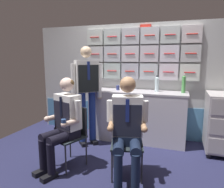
{
  "coord_description": "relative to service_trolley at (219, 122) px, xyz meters",
  "views": [
    {
      "loc": [
        0.79,
        -2.59,
        1.5
      ],
      "look_at": [
        -0.13,
        0.18,
        1.01
      ],
      "focal_mm": 33.51,
      "sensor_mm": 36.0,
      "label": 1
    }
  ],
  "objects": [
    {
      "name": "crew_member_standing",
      "position": [
        -2.14,
        -0.34,
        0.51
      ],
      "size": [
        0.43,
        0.42,
        1.71
      ],
      "color": "black",
      "rests_on": "ground"
    },
    {
      "name": "ground",
      "position": [
        -1.4,
        -0.98,
        -0.53
      ],
      "size": [
        4.8,
        4.8,
        0.04
      ],
      "primitive_type": "cube",
      "color": "#202140"
    },
    {
      "name": "crew_member_left",
      "position": [
        -2.09,
        -1.21,
        0.17
      ],
      "size": [
        0.55,
        0.68,
        1.25
      ],
      "color": "black",
      "rests_on": "ground"
    },
    {
      "name": "galley_bulkhead",
      "position": [
        -1.39,
        0.39,
        0.61
      ],
      "size": [
        4.2,
        0.14,
        2.15
      ],
      "color": "#AAABAB",
      "rests_on": "ground"
    },
    {
      "name": "paper_cup_tan",
      "position": [
        -1.64,
        0.21,
        0.45
      ],
      "size": [
        0.06,
        0.06,
        0.08
      ],
      "color": "tan",
      "rests_on": "galley_counter"
    },
    {
      "name": "crew_member_right",
      "position": [
        -1.21,
        -1.19,
        0.2
      ],
      "size": [
        0.54,
        0.69,
        1.29
      ],
      "color": "black",
      "rests_on": "ground"
    },
    {
      "name": "coffee_cup_spare",
      "position": [
        -1.72,
        0.28,
        0.45
      ],
      "size": [
        0.06,
        0.06,
        0.07
      ],
      "color": "white",
      "rests_on": "galley_counter"
    },
    {
      "name": "water_bottle_short",
      "position": [
        -0.57,
        0.17,
        0.56
      ],
      "size": [
        0.06,
        0.06,
        0.32
      ],
      "color": "#4E9E50",
      "rests_on": "galley_counter"
    },
    {
      "name": "sparkling_bottle_green",
      "position": [
        -1.02,
        0.18,
        0.54
      ],
      "size": [
        0.07,
        0.07,
        0.28
      ],
      "color": "silver",
      "rests_on": "galley_counter"
    },
    {
      "name": "service_trolley",
      "position": [
        0.0,
        0.0,
        0.0
      ],
      "size": [
        0.4,
        0.65,
        0.96
      ],
      "color": "black",
      "rests_on": "ground"
    },
    {
      "name": "galley_counter",
      "position": [
        -1.35,
        0.11,
        -0.05
      ],
      "size": [
        1.76,
        0.53,
        0.92
      ],
      "color": "#BDB9C1",
      "rests_on": "ground"
    },
    {
      "name": "paper_cup_blue",
      "position": [
        -1.73,
        0.14,
        0.45
      ],
      "size": [
        0.06,
        0.06,
        0.08
      ],
      "color": "navy",
      "rests_on": "galley_counter"
    },
    {
      "name": "folding_chair_left",
      "position": [
        -2.03,
        -1.06,
        -0.01
      ],
      "size": [
        0.52,
        0.52,
        0.83
      ],
      "color": "#2D2D33",
      "rests_on": "ground"
    },
    {
      "name": "folding_chair_right",
      "position": [
        -1.25,
        -1.04,
        -0.01
      ],
      "size": [
        0.49,
        0.49,
        0.83
      ],
      "color": "#2D2D33",
      "rests_on": "ground"
    }
  ]
}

